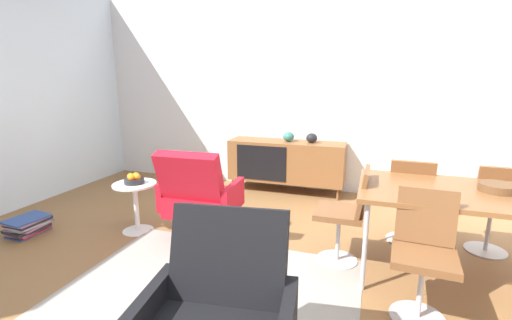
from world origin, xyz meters
name	(u,v)px	position (x,y,z in m)	size (l,w,h in m)	color
ground_plane	(241,277)	(0.00, 0.00, 0.00)	(8.32, 8.32, 0.00)	olive
wall_back	(306,91)	(0.00, 2.60, 1.40)	(6.80, 0.12, 2.80)	white
sideboard	(286,161)	(-0.19, 2.30, 0.44)	(1.60, 0.45, 0.72)	brown
vase_cobalt	(312,138)	(0.15, 2.30, 0.78)	(0.15, 0.15, 0.13)	black
vase_sculptural_dark	(289,137)	(-0.17, 2.30, 0.79)	(0.15, 0.15, 0.13)	#337266
dining_table	(468,197)	(1.66, 0.52, 0.70)	(1.60, 0.90, 0.74)	brown
wooden_bowl_on_table	(497,188)	(1.87, 0.59, 0.77)	(0.26, 0.26, 0.06)	brown
dining_chair_back_right	(494,206)	(2.01, 1.08, 0.47)	(0.41, 0.43, 0.86)	brown
dining_chair_back_left	(409,197)	(1.31, 1.08, 0.47)	(0.42, 0.44, 0.86)	brown
dining_chair_front_left	(424,250)	(1.32, -0.04, 0.47)	(0.43, 0.45, 0.86)	brown
dining_chair_near_window	(347,211)	(0.77, 0.52, 0.47)	(0.43, 0.40, 0.86)	brown
lounge_chair_red	(199,196)	(-0.62, 0.49, 0.47)	(0.74, 0.68, 0.95)	red
armchair_black_shell	(221,314)	(0.30, -1.06, 0.47)	(0.78, 0.73, 0.95)	black
side_table_round	(136,202)	(-1.36, 0.50, 0.32)	(0.44, 0.44, 0.52)	white
fruit_bowl	(134,179)	(-1.36, 0.50, 0.56)	(0.20, 0.20, 0.11)	#262628
magazine_stack	(28,225)	(-2.39, 0.07, 0.09)	(0.34, 0.42, 0.18)	#334C8C
area_rug	(208,292)	(-0.15, -0.29, 0.00)	(2.20, 1.70, 0.01)	gray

